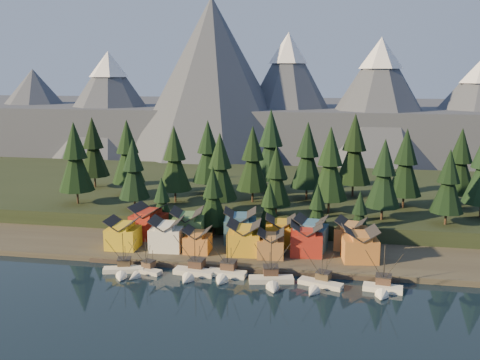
% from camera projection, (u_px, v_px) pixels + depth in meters
% --- Properties ---
extents(ground, '(500.00, 500.00, 0.00)m').
position_uv_depth(ground, '(225.00, 295.00, 121.50)').
color(ground, black).
rests_on(ground, ground).
extents(shore_strip, '(400.00, 50.00, 1.50)m').
position_uv_depth(shore_strip, '(252.00, 239.00, 159.92)').
color(shore_strip, '#373128').
rests_on(shore_strip, ground).
extents(hillside, '(420.00, 100.00, 6.00)m').
position_uv_depth(hillside, '(273.00, 195.00, 207.67)').
color(hillside, black).
rests_on(hillside, ground).
extents(dock, '(80.00, 4.00, 1.00)m').
position_uv_depth(dock, '(238.00, 268.00, 137.31)').
color(dock, '#40362E').
rests_on(dock, ground).
extents(mountain_ridge, '(560.00, 190.00, 90.00)m').
position_uv_depth(mountain_ridge, '(291.00, 112.00, 323.01)').
color(mountain_ridge, '#4E5564').
rests_on(mountain_ridge, ground).
extents(boat_0, '(10.80, 11.31, 11.19)m').
position_uv_depth(boat_0, '(123.00, 266.00, 134.25)').
color(boat_0, silver).
rests_on(boat_0, ground).
extents(boat_1, '(9.56, 9.99, 9.80)m').
position_uv_depth(boat_1, '(142.00, 267.00, 134.10)').
color(boat_1, beige).
rests_on(boat_1, ground).
extents(boat_2, '(10.82, 11.58, 12.69)m').
position_uv_depth(boat_2, '(192.00, 267.00, 132.53)').
color(boat_2, beige).
rests_on(boat_2, ground).
extents(boat_3, '(10.29, 11.04, 12.48)m').
position_uv_depth(boat_3, '(225.00, 268.00, 131.52)').
color(boat_3, silver).
rests_on(boat_3, ground).
extents(boat_4, '(11.47, 12.10, 12.49)m').
position_uv_depth(boat_4, '(272.00, 275.00, 127.57)').
color(boat_4, beige).
rests_on(boat_4, ground).
extents(boat_5, '(11.21, 11.67, 11.15)m').
position_uv_depth(boat_5, '(319.00, 280.00, 125.35)').
color(boat_5, beige).
rests_on(boat_5, ground).
extents(boat_6, '(9.50, 10.16, 12.17)m').
position_uv_depth(boat_6, '(383.00, 282.00, 122.57)').
color(boat_6, white).
rests_on(boat_6, ground).
extents(house_front_0, '(8.69, 8.23, 8.50)m').
position_uv_depth(house_front_0, '(123.00, 232.00, 148.81)').
color(house_front_0, gold).
rests_on(house_front_0, shore_strip).
extents(house_front_1, '(9.23, 8.90, 8.96)m').
position_uv_depth(house_front_1, '(167.00, 233.00, 147.39)').
color(house_front_1, white).
rests_on(house_front_1, shore_strip).
extents(house_front_2, '(7.07, 7.13, 6.79)m').
position_uv_depth(house_front_2, '(198.00, 239.00, 145.61)').
color(house_front_2, '#B86F2F').
rests_on(house_front_2, shore_strip).
extents(house_front_3, '(9.35, 8.96, 8.91)m').
position_uv_depth(house_front_3, '(244.00, 237.00, 144.16)').
color(house_front_3, gold).
rests_on(house_front_3, shore_strip).
extents(house_front_4, '(7.54, 8.04, 7.11)m').
position_uv_depth(house_front_4, '(271.00, 243.00, 142.03)').
color(house_front_4, olive).
rests_on(house_front_4, shore_strip).
extents(house_front_5, '(8.97, 8.26, 8.86)m').
position_uv_depth(house_front_5, '(306.00, 238.00, 143.15)').
color(house_front_5, maroon).
rests_on(house_front_5, shore_strip).
extents(house_front_6, '(9.91, 9.49, 8.82)m').
position_uv_depth(house_front_6, '(360.00, 243.00, 138.83)').
color(house_front_6, '#BC7130').
rests_on(house_front_6, shore_strip).
extents(house_back_0, '(10.22, 9.90, 9.96)m').
position_uv_depth(house_back_0, '(149.00, 221.00, 157.82)').
color(house_back_0, maroon).
rests_on(house_back_0, shore_strip).
extents(house_back_1, '(10.00, 10.10, 9.94)m').
position_uv_depth(house_back_1, '(187.00, 225.00, 153.38)').
color(house_back_1, '#47703D').
rests_on(house_back_1, shore_strip).
extents(house_back_2, '(10.24, 9.61, 9.69)m').
position_uv_depth(house_back_2, '(240.00, 225.00, 153.98)').
color(house_back_2, '#315875').
rests_on(house_back_2, shore_strip).
extents(house_back_3, '(9.14, 8.31, 8.57)m').
position_uv_depth(house_back_3, '(281.00, 230.00, 151.02)').
color(house_back_3, '#C38E1B').
rests_on(house_back_3, shore_strip).
extents(house_back_4, '(9.59, 9.30, 9.32)m').
position_uv_depth(house_back_4, '(311.00, 232.00, 147.60)').
color(house_back_4, '#35607F').
rests_on(house_back_4, shore_strip).
extents(house_back_5, '(9.27, 9.34, 8.66)m').
position_uv_depth(house_back_5, '(351.00, 233.00, 147.75)').
color(house_back_5, '#AE733E').
rests_on(house_back_5, shore_strip).
extents(tree_hill_0, '(11.99, 11.99, 27.92)m').
position_uv_depth(tree_hill_0, '(75.00, 159.00, 178.42)').
color(tree_hill_0, '#332319').
rests_on(tree_hill_0, hillside).
extents(tree_hill_1, '(11.79, 11.79, 27.46)m').
position_uv_depth(tree_hill_1, '(128.00, 154.00, 191.77)').
color(tree_hill_1, '#332319').
rests_on(tree_hill_1, hillside).
extents(tree_hill_2, '(9.93, 9.93, 23.13)m').
position_uv_depth(tree_hill_2, '(134.00, 171.00, 171.18)').
color(tree_hill_2, '#332319').
rests_on(tree_hill_2, hillside).
extents(tree_hill_3, '(11.36, 11.36, 26.45)m').
position_uv_depth(tree_hill_3, '(175.00, 161.00, 180.62)').
color(tree_hill_3, '#332319').
rests_on(tree_hill_3, hillside).
extents(tree_hill_4, '(11.62, 11.62, 27.07)m').
position_uv_depth(tree_hill_4, '(208.00, 154.00, 193.59)').
color(tree_hill_4, '#332319').
rests_on(tree_hill_4, hillside).
extents(tree_hill_5, '(10.95, 10.95, 25.51)m').
position_uv_depth(tree_hill_5, '(220.00, 169.00, 167.89)').
color(tree_hill_5, '#332319').
rests_on(tree_hill_5, hillside).
extents(tree_hill_6, '(11.31, 11.31, 26.35)m').
position_uv_depth(tree_hill_6, '(253.00, 161.00, 180.84)').
color(tree_hill_6, '#332319').
rests_on(tree_hill_6, hillside).
extents(tree_hill_7, '(9.45, 9.45, 22.02)m').
position_uv_depth(tree_hill_7, '(276.00, 178.00, 163.14)').
color(tree_hill_7, '#332319').
rests_on(tree_hill_7, hillside).
extents(tree_hill_8, '(11.77, 11.77, 27.41)m').
position_uv_depth(tree_hill_8, '(307.00, 157.00, 184.28)').
color(tree_hill_8, '#332319').
rests_on(tree_hill_8, hillside).
extents(tree_hill_9, '(11.84, 11.84, 27.59)m').
position_uv_depth(tree_hill_9, '(330.00, 166.00, 166.45)').
color(tree_hill_9, '#332319').
rests_on(tree_hill_9, hillside).
extents(tree_hill_10, '(12.81, 12.81, 29.84)m').
position_uv_depth(tree_hill_10, '(354.00, 151.00, 188.89)').
color(tree_hill_10, '#332319').
rests_on(tree_hill_10, hillside).
extents(tree_hill_11, '(10.62, 10.62, 24.75)m').
position_uv_depth(tree_hill_11, '(384.00, 176.00, 159.10)').
color(tree_hill_11, '#332319').
rests_on(tree_hill_11, hillside).
extents(tree_hill_12, '(11.28, 11.28, 26.27)m').
position_uv_depth(tree_hill_12, '(405.00, 165.00, 172.94)').
color(tree_hill_12, '#332319').
rests_on(tree_hill_12, hillside).
extents(tree_hill_13, '(9.61, 9.61, 22.38)m').
position_uv_depth(tree_hill_13, '(448.00, 184.00, 154.24)').
color(tree_hill_13, '#332319').
rests_on(tree_hill_13, hillside).
extents(tree_hill_14, '(11.25, 11.25, 26.20)m').
position_uv_depth(tree_hill_14, '(460.00, 164.00, 175.54)').
color(tree_hill_14, '#332319').
rests_on(tree_hill_14, hillside).
extents(tree_hill_15, '(13.20, 13.20, 30.75)m').
position_uv_depth(tree_hill_15, '(271.00, 147.00, 196.04)').
color(tree_hill_15, '#332319').
rests_on(tree_hill_15, hillside).
extents(tree_hill_16, '(11.71, 11.71, 27.29)m').
position_uv_depth(tree_hill_16, '(93.00, 149.00, 204.62)').
color(tree_hill_16, '#332319').
rests_on(tree_hill_16, hillside).
extents(tree_shore_0, '(7.37, 7.37, 17.18)m').
position_uv_depth(tree_shore_0, '(162.00, 202.00, 162.88)').
color(tree_shore_0, '#332319').
rests_on(tree_shore_0, shore_strip).
extents(tree_shore_1, '(9.07, 9.07, 21.12)m').
position_uv_depth(tree_shore_1, '(213.00, 198.00, 159.61)').
color(tree_shore_1, '#332319').
rests_on(tree_shore_1, shore_strip).
extents(tree_shore_2, '(7.42, 7.42, 17.28)m').
position_uv_depth(tree_shore_2, '(269.00, 207.00, 157.01)').
color(tree_shore_2, '#332319').
rests_on(tree_shore_2, shore_strip).
extents(tree_shore_3, '(7.37, 7.37, 17.16)m').
position_uv_depth(tree_shore_3, '(317.00, 209.00, 154.54)').
color(tree_shore_3, '#332319').
rests_on(tree_shore_3, shore_strip).
extents(tree_shore_4, '(6.60, 6.60, 15.39)m').
position_uv_depth(tree_shore_4, '(360.00, 214.00, 152.61)').
color(tree_shore_4, '#332319').
rests_on(tree_shore_4, shore_strip).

